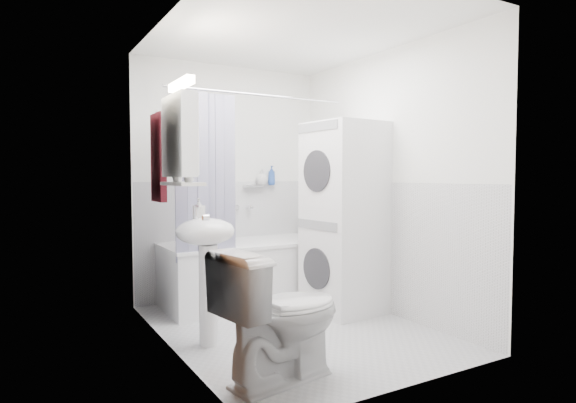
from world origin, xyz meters
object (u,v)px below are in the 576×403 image
toilet (281,316)px  sink (206,251)px  washer_dryer (345,218)px  bathtub (245,269)px

toilet → sink: bearing=2.6°
sink → toilet: sink is taller
sink → washer_dryer: (1.43, 0.22, 0.17)m
toilet → bathtub: bearing=-28.0°
bathtub → toilet: bearing=-108.2°
bathtub → washer_dryer: washer_dryer is taller
bathtub → washer_dryer: (0.67, -0.72, 0.54)m
sink → washer_dryer: bearing=8.8°
bathtub → sink: bearing=-128.7°
bathtub → sink: 1.27m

